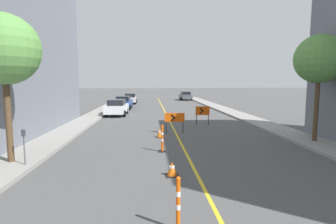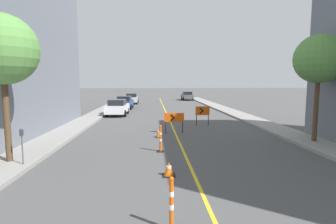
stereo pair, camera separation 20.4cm
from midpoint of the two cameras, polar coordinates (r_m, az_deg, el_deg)
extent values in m
cube|color=gold|center=(27.15, -0.62, -0.45)|extent=(0.12, 55.84, 0.01)
cube|color=gray|center=(27.65, -15.46, -0.41)|extent=(1.98, 55.84, 0.16)
cube|color=gray|center=(28.44, 13.79, -0.17)|extent=(1.98, 55.84, 0.16)
cube|color=black|center=(9.52, 0.25, -13.62)|extent=(0.44, 0.44, 0.03)
cone|color=orange|center=(9.43, 0.25, -12.20)|extent=(0.35, 0.35, 0.47)
cylinder|color=white|center=(9.42, 0.25, -11.88)|extent=(0.18, 0.18, 0.08)
cube|color=black|center=(15.75, -2.24, -5.51)|extent=(0.37, 0.37, 0.03)
cone|color=orange|center=(15.69, -2.24, -4.53)|extent=(0.29, 0.29, 0.52)
cylinder|color=white|center=(15.68, -2.24, -4.31)|extent=(0.15, 0.15, 0.08)
cylinder|color=#EF560C|center=(6.14, 1.21, -19.50)|extent=(0.09, 0.09, 1.12)
cylinder|color=white|center=(6.17, 1.21, -19.97)|extent=(0.11, 0.11, 0.11)
cylinder|color=white|center=(6.04, 1.21, -17.39)|extent=(0.11, 0.11, 0.11)
sphere|color=#EF560C|center=(5.91, 1.22, -14.34)|extent=(0.10, 0.10, 0.10)
cube|color=black|center=(12.61, -1.74, -8.54)|extent=(0.34, 0.34, 0.04)
cylinder|color=#EF560C|center=(12.47, -1.75, -5.88)|extent=(0.11, 0.11, 1.16)
cylinder|color=white|center=(12.48, -1.75, -6.14)|extent=(0.12, 0.12, 0.12)
cylinder|color=white|center=(12.42, -1.76, -4.73)|extent=(0.12, 0.12, 0.12)
sphere|color=#EF560C|center=(12.35, -1.76, -3.10)|extent=(0.12, 0.12, 0.12)
cube|color=#EF560C|center=(16.82, 1.10, -1.19)|extent=(1.28, 0.17, 0.57)
cube|color=black|center=(16.76, 0.79, -0.94)|extent=(0.29, 0.05, 0.29)
cube|color=black|center=(16.78, 0.79, -1.48)|extent=(0.29, 0.05, 0.29)
cylinder|color=black|center=(16.89, -0.74, -3.44)|extent=(0.06, 0.06, 0.75)
cylinder|color=black|center=(16.98, 2.93, -3.39)|extent=(0.06, 0.06, 0.75)
cube|color=#EF560C|center=(20.10, 7.24, 0.27)|extent=(1.08, 0.08, 0.67)
cube|color=black|center=(20.04, 7.04, 0.53)|extent=(0.32, 0.03, 0.32)
cube|color=black|center=(20.06, 7.04, -0.01)|extent=(0.32, 0.03, 0.32)
cylinder|color=black|center=(20.11, 5.94, -1.81)|extent=(0.06, 0.06, 0.79)
cylinder|color=black|center=(20.29, 8.48, -1.77)|extent=(0.06, 0.06, 0.79)
cube|color=silver|center=(26.61, -11.27, 0.74)|extent=(1.99, 4.38, 0.72)
cube|color=black|center=(26.34, -11.35, 2.07)|extent=(1.61, 2.00, 0.55)
cylinder|color=black|center=(28.08, -12.64, 0.27)|extent=(0.25, 0.65, 0.64)
cylinder|color=black|center=(27.87, -9.16, 0.30)|extent=(0.25, 0.65, 0.64)
cylinder|color=black|center=(25.46, -13.53, -0.38)|extent=(0.25, 0.65, 0.64)
cylinder|color=black|center=(25.23, -9.70, -0.35)|extent=(0.25, 0.65, 0.64)
cube|color=navy|center=(33.04, -9.82, 1.87)|extent=(1.99, 4.38, 0.72)
cube|color=black|center=(32.78, -9.88, 2.95)|extent=(1.61, 2.00, 0.55)
cylinder|color=black|center=(34.48, -10.99, 1.44)|extent=(0.25, 0.65, 0.64)
cylinder|color=black|center=(34.31, -8.16, 1.47)|extent=(0.25, 0.65, 0.64)
cylinder|color=black|center=(31.85, -11.58, 1.02)|extent=(0.25, 0.65, 0.64)
cylinder|color=black|center=(31.67, -8.51, 1.05)|extent=(0.25, 0.65, 0.64)
cube|color=#B7B7BC|center=(40.82, -8.35, 2.76)|extent=(2.00, 4.38, 0.72)
cube|color=black|center=(40.57, -8.38, 3.64)|extent=(1.62, 2.01, 0.55)
cylinder|color=black|center=(42.24, -9.36, 2.38)|extent=(0.25, 0.65, 0.64)
cylinder|color=black|center=(42.12, -7.04, 2.41)|extent=(0.25, 0.65, 0.64)
cylinder|color=black|center=(39.60, -9.72, 2.10)|extent=(0.25, 0.65, 0.64)
cylinder|color=black|center=(39.46, -7.25, 2.13)|extent=(0.25, 0.65, 0.64)
cube|color=#474C51|center=(48.63, 3.72, 3.41)|extent=(1.93, 4.35, 0.72)
cube|color=black|center=(48.39, 3.76, 4.15)|extent=(1.59, 1.98, 0.55)
cylinder|color=black|center=(49.86, 2.54, 3.08)|extent=(0.24, 0.65, 0.64)
cylinder|color=black|center=(50.09, 4.49, 3.08)|extent=(0.24, 0.65, 0.64)
cylinder|color=black|center=(47.22, 2.90, 2.88)|extent=(0.24, 0.65, 0.64)
cylinder|color=black|center=(47.46, 4.96, 2.89)|extent=(0.24, 0.65, 0.64)
cylinder|color=#4C4C51|center=(11.51, -29.24, -7.28)|extent=(0.05, 0.05, 1.11)
cube|color=#33383D|center=(11.38, -29.43, -4.02)|extent=(0.12, 0.10, 0.22)
sphere|color=#33383D|center=(11.36, -29.46, -3.47)|extent=(0.11, 0.11, 0.11)
cylinder|color=#4C3823|center=(12.04, -31.82, -1.39)|extent=(0.24, 0.24, 3.37)
sphere|color=#568E42|center=(12.02, -32.60, 11.47)|extent=(2.70, 2.70, 2.70)
cylinder|color=#4C3823|center=(15.99, 29.24, 0.51)|extent=(0.24, 0.24, 3.39)
sphere|color=#568E42|center=(15.97, 29.77, 10.00)|extent=(2.53, 2.53, 2.53)
camera|label=1|loc=(0.10, -90.29, -0.03)|focal=28.00mm
camera|label=2|loc=(0.10, 89.71, 0.03)|focal=28.00mm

